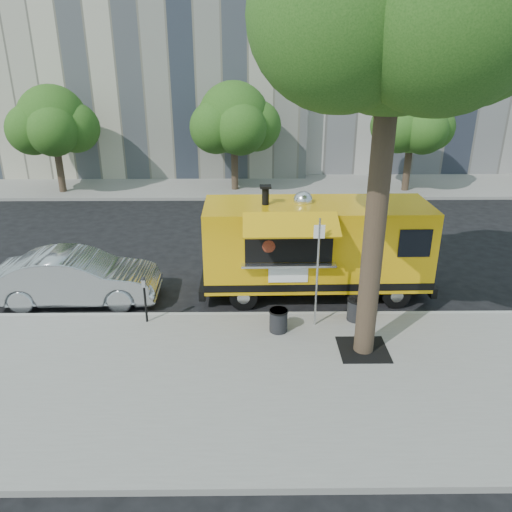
{
  "coord_description": "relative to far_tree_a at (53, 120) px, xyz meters",
  "views": [
    {
      "loc": [
        -0.16,
        -13.26,
        6.98
      ],
      "look_at": [
        -0.02,
        0.0,
        1.51
      ],
      "focal_mm": 35.0,
      "sensor_mm": 36.0,
      "label": 1
    }
  ],
  "objects": [
    {
      "name": "sign_post",
      "position": [
        11.55,
        -13.85,
        -1.93
      ],
      "size": [
        0.28,
        0.06,
        3.0
      ],
      "color": "silver",
      "rests_on": "sidewalk"
    },
    {
      "name": "food_truck",
      "position": [
        11.74,
        -11.73,
        -2.17
      ],
      "size": [
        6.93,
        3.26,
        3.41
      ],
      "rotation": [
        0.0,
        0.0,
        0.01
      ],
      "color": "#E3A70B",
      "rests_on": "ground"
    },
    {
      "name": "far_tree_b",
      "position": [
        9.0,
        0.4,
        0.06
      ],
      "size": [
        3.6,
        3.6,
        5.5
      ],
      "color": "#33261C",
      "rests_on": "far_sidewalk"
    },
    {
      "name": "parking_meter",
      "position": [
        7.0,
        -13.65,
        -2.79
      ],
      "size": [
        0.11,
        0.11,
        1.33
      ],
      "color": "black",
      "rests_on": "sidewalk"
    },
    {
      "name": "far_tree_a",
      "position": [
        0.0,
        0.0,
        0.0
      ],
      "size": [
        3.42,
        3.42,
        5.36
      ],
      "color": "#33261C",
      "rests_on": "far_sidewalk"
    },
    {
      "name": "trash_bin_right",
      "position": [
        10.55,
        -14.17,
        -3.3
      ],
      "size": [
        0.51,
        0.51,
        0.61
      ],
      "color": "black",
      "rests_on": "sidewalk"
    },
    {
      "name": "tree_well",
      "position": [
        12.6,
        -15.1,
        -3.62
      ],
      "size": [
        1.2,
        1.2,
        0.02
      ],
      "primitive_type": "cube",
      "color": "black",
      "rests_on": "sidewalk"
    },
    {
      "name": "ground",
      "position": [
        10.0,
        -12.3,
        -3.78
      ],
      "size": [
        120.0,
        120.0,
        0.0
      ],
      "primitive_type": "plane",
      "color": "black",
      "rests_on": "ground"
    },
    {
      "name": "far_sidewalk",
      "position": [
        10.0,
        1.2,
        -3.7
      ],
      "size": [
        60.0,
        5.0,
        0.15
      ],
      "primitive_type": "cube",
      "color": "gray",
      "rests_on": "ground"
    },
    {
      "name": "sedan",
      "position": [
        4.71,
        -12.15,
        -2.99
      ],
      "size": [
        4.78,
        1.77,
        1.56
      ],
      "primitive_type": "imported",
      "rotation": [
        0.0,
        0.0,
        1.6
      ],
      "color": "#A1A3A7",
      "rests_on": "ground"
    },
    {
      "name": "building_mid",
      "position": [
        22.0,
        10.7,
        6.22
      ],
      "size": [
        20.0,
        14.0,
        20.0
      ],
      "primitive_type": "cube",
      "color": "#AAA59F",
      "rests_on": "ground"
    },
    {
      "name": "trash_bin_left",
      "position": [
        12.7,
        -13.6,
        -3.29
      ],
      "size": [
        0.52,
        0.52,
        0.63
      ],
      "color": "black",
      "rests_on": "sidewalk"
    },
    {
      "name": "sidewalk",
      "position": [
        10.0,
        -16.3,
        -3.7
      ],
      "size": [
        60.0,
        6.0,
        0.15
      ],
      "primitive_type": "cube",
      "color": "gray",
      "rests_on": "ground"
    },
    {
      "name": "curb",
      "position": [
        10.0,
        -13.23,
        -3.7
      ],
      "size": [
        60.0,
        0.14,
        0.16
      ],
      "primitive_type": "cube",
      "color": "#999993",
      "rests_on": "ground"
    },
    {
      "name": "far_tree_c",
      "position": [
        18.0,
        0.1,
        -0.06
      ],
      "size": [
        3.24,
        3.24,
        5.21
      ],
      "color": "#33261C",
      "rests_on": "far_sidewalk"
    }
  ]
}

